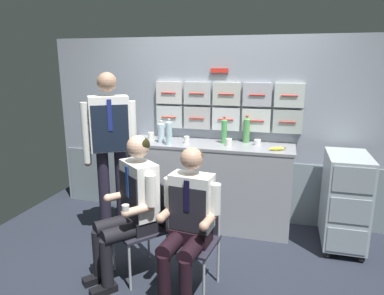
% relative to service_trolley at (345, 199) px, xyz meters
% --- Properties ---
extents(ground, '(4.80, 4.80, 0.04)m').
position_rel_service_trolley_xyz_m(ground, '(-1.38, -0.93, -0.54)').
color(ground, '#232833').
extents(galley_bulkhead, '(4.20, 0.14, 2.15)m').
position_rel_service_trolley_xyz_m(galley_bulkhead, '(-1.38, 0.44, 0.54)').
color(galley_bulkhead, '#9198A6').
rests_on(galley_bulkhead, ground).
extents(galley_counter, '(1.90, 0.53, 0.97)m').
position_rel_service_trolley_xyz_m(galley_counter, '(-1.45, 0.16, -0.04)').
color(galley_counter, '#9799A0').
rests_on(galley_counter, ground).
extents(service_trolley, '(0.40, 0.65, 0.98)m').
position_rel_service_trolley_xyz_m(service_trolley, '(0.00, 0.00, 0.00)').
color(service_trolley, black).
rests_on(service_trolley, ground).
extents(folding_chair_left, '(0.56, 0.56, 0.84)m').
position_rel_service_trolley_xyz_m(folding_chair_left, '(-1.75, -0.91, -0.00)').
color(folding_chair_left, '#A8AAAF').
rests_on(folding_chair_left, ground).
extents(crew_member_left, '(0.64, 0.67, 1.27)m').
position_rel_service_trolley_xyz_m(crew_member_left, '(-1.85, -1.03, 0.18)').
color(crew_member_left, black).
rests_on(crew_member_left, ground).
extents(folding_chair_center, '(0.44, 0.45, 0.84)m').
position_rel_service_trolley_xyz_m(folding_chair_center, '(-1.30, -1.00, -0.00)').
color(folding_chair_center, '#A8AAAF').
rests_on(folding_chair_center, ground).
extents(crew_member_center, '(0.48, 0.61, 1.22)m').
position_rel_service_trolley_xyz_m(crew_member_center, '(-1.32, -1.16, 0.15)').
color(crew_member_center, black).
rests_on(crew_member_center, ground).
extents(crew_member_standing, '(0.48, 0.41, 1.77)m').
position_rel_service_trolley_xyz_m(crew_member_standing, '(-2.37, -0.40, 0.55)').
color(crew_member_standing, black).
rests_on(crew_member_standing, ground).
extents(water_bottle_tall, '(0.08, 0.08, 0.25)m').
position_rel_service_trolley_xyz_m(water_bottle_tall, '(-1.99, 0.09, 0.57)').
color(water_bottle_tall, silver).
rests_on(water_bottle_tall, galley_counter).
extents(water_bottle_blue_cap, '(0.07, 0.07, 0.29)m').
position_rel_service_trolley_xyz_m(water_bottle_blue_cap, '(-1.86, -0.01, 0.59)').
color(water_bottle_blue_cap, silver).
rests_on(water_bottle_blue_cap, galley_counter).
extents(water_bottle_clear, '(0.06, 0.06, 0.30)m').
position_rel_service_trolley_xyz_m(water_bottle_clear, '(-1.28, 0.23, 0.59)').
color(water_bottle_clear, '#4CA055').
rests_on(water_bottle_clear, galley_counter).
extents(sparkling_bottle_green, '(0.07, 0.07, 0.31)m').
position_rel_service_trolley_xyz_m(sparkling_bottle_green, '(-1.04, 0.34, 0.60)').
color(sparkling_bottle_green, '#509B52').
rests_on(sparkling_bottle_green, galley_counter).
extents(coffee_cup_spare, '(0.07, 0.07, 0.08)m').
position_rel_service_trolley_xyz_m(coffee_cup_spare, '(-2.16, 0.22, 0.49)').
color(coffee_cup_spare, silver).
rests_on(coffee_cup_spare, galley_counter).
extents(coffee_cup_white, '(0.07, 0.07, 0.06)m').
position_rel_service_trolley_xyz_m(coffee_cup_white, '(-0.91, 0.23, 0.48)').
color(coffee_cup_white, white).
rests_on(coffee_cup_white, galley_counter).
extents(espresso_cup_small, '(0.07, 0.07, 0.08)m').
position_rel_service_trolley_xyz_m(espresso_cup_small, '(-1.21, 0.12, 0.49)').
color(espresso_cup_small, white).
rests_on(espresso_cup_small, galley_counter).
extents(paper_cup_blue, '(0.06, 0.06, 0.08)m').
position_rel_service_trolley_xyz_m(paper_cup_blue, '(-1.69, 0.12, 0.49)').
color(paper_cup_blue, white).
rests_on(paper_cup_blue, galley_counter).
extents(snack_banana, '(0.17, 0.10, 0.04)m').
position_rel_service_trolley_xyz_m(snack_banana, '(-0.69, 0.03, 0.47)').
color(snack_banana, yellow).
rests_on(snack_banana, galley_counter).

